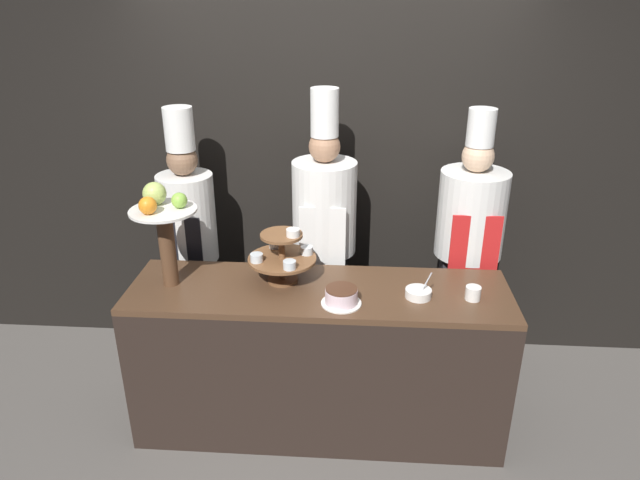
% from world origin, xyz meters
% --- Properties ---
extents(ground_plane, '(14.00, 14.00, 0.00)m').
position_xyz_m(ground_plane, '(0.00, 0.00, 0.00)').
color(ground_plane, '#5B5651').
extents(wall_back, '(10.00, 0.06, 2.80)m').
position_xyz_m(wall_back, '(0.00, 1.26, 1.40)').
color(wall_back, black).
rests_on(wall_back, ground_plane).
extents(buffet_counter, '(2.10, 0.60, 0.92)m').
position_xyz_m(buffet_counter, '(0.00, 0.30, 0.46)').
color(buffet_counter, black).
rests_on(buffet_counter, ground_plane).
extents(tiered_stand, '(0.38, 0.38, 0.33)m').
position_xyz_m(tiered_stand, '(-0.21, 0.38, 1.09)').
color(tiered_stand, brown).
rests_on(tiered_stand, buffet_counter).
extents(fruit_pedestal, '(0.36, 0.36, 0.57)m').
position_xyz_m(fruit_pedestal, '(-0.84, 0.32, 1.30)').
color(fruit_pedestal, brown).
rests_on(fruit_pedestal, buffet_counter).
extents(cake_round, '(0.21, 0.21, 0.09)m').
position_xyz_m(cake_round, '(0.13, 0.15, 0.97)').
color(cake_round, white).
rests_on(cake_round, buffet_counter).
extents(cup_white, '(0.08, 0.08, 0.07)m').
position_xyz_m(cup_white, '(0.82, 0.24, 0.96)').
color(cup_white, white).
rests_on(cup_white, buffet_counter).
extents(serving_bowl_near, '(0.14, 0.14, 0.15)m').
position_xyz_m(serving_bowl_near, '(0.54, 0.25, 0.95)').
color(serving_bowl_near, white).
rests_on(serving_bowl_near, buffet_counter).
extents(chef_left, '(0.35, 0.35, 1.80)m').
position_xyz_m(chef_left, '(-0.88, 0.87, 0.97)').
color(chef_left, '#38332D').
rests_on(chef_left, ground_plane).
extents(chef_center_left, '(0.40, 0.40, 1.91)m').
position_xyz_m(chef_center_left, '(-0.01, 0.87, 1.02)').
color(chef_center_left, '#28282D').
rests_on(chef_center_left, ground_plane).
extents(chef_center_right, '(0.42, 0.42, 1.81)m').
position_xyz_m(chef_center_right, '(0.90, 0.87, 0.98)').
color(chef_center_right, '#28282D').
rests_on(chef_center_right, ground_plane).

